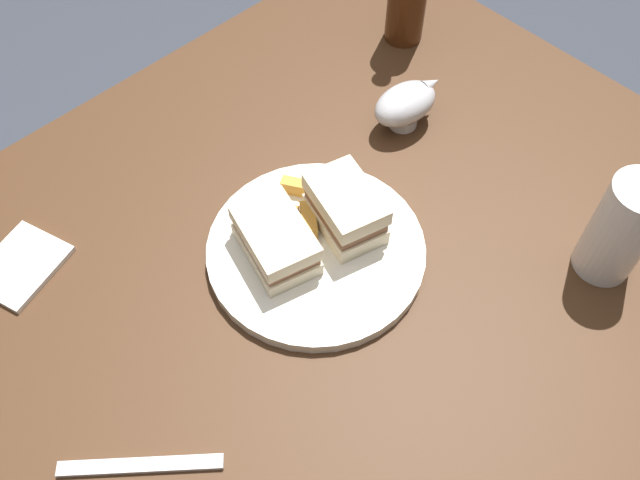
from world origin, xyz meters
TOP-DOWN VIEW (x-y plane):
  - ground_plane at (0.00, 0.00)m, footprint 6.00×6.00m
  - dining_table at (0.00, 0.00)m, footprint 1.12×0.91m
  - plate at (0.01, 0.00)m, footprint 0.29×0.29m
  - sandwich_half_left at (-0.04, -0.00)m, footprint 0.10×0.12m
  - sandwich_half_right at (0.05, -0.03)m, footprint 0.10×0.13m
  - potato_wedge_front at (-0.03, -0.09)m, footprint 0.03×0.04m
  - potato_wedge_middle at (0.05, -0.08)m, footprint 0.04×0.04m
  - potato_wedge_back at (-0.04, -0.05)m, footprint 0.06×0.03m
  - potato_wedge_left_edge at (-0.01, -0.03)m, footprint 0.05×0.05m
  - potato_wedge_right_edge at (0.01, -0.07)m, footprint 0.04×0.05m
  - pint_glass at (-0.25, 0.27)m, footprint 0.07×0.07m
  - gravy_boat at (-0.25, -0.08)m, footprint 0.12×0.08m
  - napkin at (0.30, -0.25)m, footprint 0.13×0.12m
  - fork at (0.34, 0.07)m, footprint 0.15×0.13m

SIDE VIEW (x-z plane):
  - ground_plane at x=0.00m, z-range 0.00..0.00m
  - dining_table at x=0.00m, z-range 0.00..0.71m
  - fork at x=0.34m, z-range 0.71..0.72m
  - napkin at x=0.30m, z-range 0.71..0.72m
  - plate at x=0.01m, z-range 0.71..0.73m
  - potato_wedge_right_edge at x=0.01m, z-range 0.73..0.75m
  - potato_wedge_back at x=-0.04m, z-range 0.73..0.75m
  - potato_wedge_middle at x=0.05m, z-range 0.73..0.75m
  - potato_wedge_front at x=-0.03m, z-range 0.73..0.75m
  - potato_wedge_left_edge at x=-0.01m, z-range 0.73..0.75m
  - gravy_boat at x=-0.25m, z-range 0.72..0.79m
  - sandwich_half_right at x=0.05m, z-range 0.73..0.79m
  - sandwich_half_left at x=-0.04m, z-range 0.73..0.80m
  - pint_glass at x=-0.25m, z-range 0.70..0.86m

